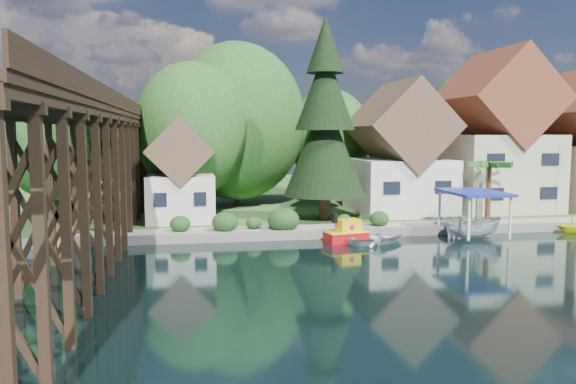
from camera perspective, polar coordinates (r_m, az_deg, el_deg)
The scene contains 16 objects.
ground at distance 31.28m, azimuth 9.61°, elevation -7.30°, with size 140.00×140.00×0.00m, color black.
bank at distance 63.87m, azimuth -0.62°, elevation -0.20°, with size 140.00×52.00×0.50m, color #2E5321.
seawall at distance 39.93m, azimuth 11.20°, elevation -3.98°, with size 60.00×0.40×0.62m, color slate.
promenade at distance 41.83m, azimuth 13.12°, elevation -3.26°, with size 50.00×2.60×0.06m, color gray.
trestle_bridge at distance 34.36m, azimuth -19.53°, elevation 2.65°, with size 4.12×44.18×9.30m.
house_left at distance 47.93m, azimuth 11.22°, elevation 3.48°, with size 7.64×8.64×11.02m.
house_center at distance 52.26m, azimuth 20.33°, elevation 4.82°, with size 8.65×9.18×13.89m.
shed at distance 43.29m, azimuth -10.87°, elevation 1.49°, with size 5.09×5.40×7.85m.
bg_trees at distance 51.17m, azimuth 2.81°, elevation 6.14°, with size 49.90×13.30×10.57m.
shrubs at distance 38.79m, azimuth -1.40°, elevation -2.78°, with size 15.76×2.47×1.70m.
conifer at distance 42.98m, azimuth 3.77°, elevation 7.02°, with size 6.26×6.26×15.42m.
palm_tree at distance 45.51m, azimuth 19.77°, elevation 2.48°, with size 4.31×4.31×4.74m.
tugboat at distance 37.23m, azimuth 5.95°, elevation -4.17°, with size 3.02×2.06×2.01m.
boat_white_a at distance 37.28m, azimuth 8.98°, elevation -4.46°, with size 2.99×4.18×0.87m, color silver.
boat_canopy at distance 40.16m, azimuth 18.27°, elevation -2.54°, with size 4.11×5.12×3.26m.
boat_yellow at distance 45.23m, azimuth 27.08°, elevation -2.96°, with size 2.05×2.38×1.25m, color #F1F31B.
Camera 1 is at (-10.29, -28.66, 7.15)m, focal length 35.00 mm.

